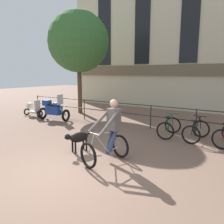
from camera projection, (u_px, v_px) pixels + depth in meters
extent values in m
plane|color=#7A5B4C|center=(62.00, 174.00, 5.23)|extent=(60.00, 60.00, 0.00)
cylinder|color=#2D2B28|center=(38.00, 104.00, 13.48)|extent=(0.05, 0.05, 1.05)
cylinder|color=#2D2B28|center=(59.00, 106.00, 12.46)|extent=(0.05, 0.05, 1.05)
cylinder|color=#2D2B28|center=(84.00, 109.00, 11.45)|extent=(0.05, 0.05, 1.05)
cylinder|color=#2D2B28|center=(114.00, 113.00, 10.43)|extent=(0.05, 0.05, 1.05)
cylinder|color=#2D2B28|center=(151.00, 117.00, 9.41)|extent=(0.05, 0.05, 1.05)
cylinder|color=#2D2B28|center=(196.00, 122.00, 8.40)|extent=(0.05, 0.05, 1.05)
cylinder|color=#2D2B28|center=(151.00, 106.00, 9.33)|extent=(15.00, 0.04, 0.04)
cylinder|color=#2D2B28|center=(151.00, 116.00, 9.40)|extent=(15.00, 0.04, 0.04)
cube|color=beige|center=(192.00, 20.00, 13.30)|extent=(18.00, 0.60, 11.24)
cube|color=brown|center=(187.00, 70.00, 13.52)|extent=(17.10, 0.12, 0.70)
cube|color=black|center=(104.00, 22.00, 16.34)|extent=(1.10, 0.06, 6.29)
cube|color=black|center=(143.00, 16.00, 14.64)|extent=(1.10, 0.06, 6.29)
cube|color=black|center=(191.00, 9.00, 12.93)|extent=(1.10, 0.06, 6.29)
torus|color=black|center=(88.00, 155.00, 5.51)|extent=(0.67, 0.25, 0.68)
torus|color=black|center=(120.00, 146.00, 6.22)|extent=(0.67, 0.25, 0.68)
cylinder|color=#9E998E|center=(102.00, 143.00, 5.74)|extent=(0.17, 0.48, 0.60)
cylinder|color=#9E998E|center=(111.00, 142.00, 5.96)|extent=(0.10, 0.23, 0.52)
cylinder|color=#9E998E|center=(104.00, 133.00, 5.76)|extent=(0.22, 0.65, 0.10)
cylinder|color=#9E998E|center=(114.00, 149.00, 6.08)|extent=(0.15, 0.43, 0.08)
cylinder|color=#9E998E|center=(117.00, 139.00, 6.10)|extent=(0.10, 0.26, 0.47)
cylinder|color=#9E998E|center=(91.00, 145.00, 5.53)|extent=(0.09, 0.22, 0.54)
cylinder|color=#9E998E|center=(94.00, 134.00, 5.55)|extent=(0.47, 0.16, 0.03)
cube|color=black|center=(114.00, 131.00, 5.98)|extent=(0.18, 0.26, 0.05)
cube|color=#56514C|center=(114.00, 120.00, 5.92)|extent=(0.41, 0.31, 0.60)
sphere|color=tan|center=(114.00, 103.00, 5.84)|extent=(0.22, 0.22, 0.22)
cylinder|color=#56514C|center=(99.00, 120.00, 5.87)|extent=(0.33, 0.69, 0.60)
cylinder|color=#56514C|center=(109.00, 123.00, 5.55)|extent=(0.21, 0.72, 0.60)
cylinder|color=navy|center=(109.00, 142.00, 6.02)|extent=(0.16, 0.32, 0.69)
cylinder|color=navy|center=(113.00, 141.00, 5.90)|extent=(0.21, 0.32, 0.58)
ellipsoid|color=black|center=(79.00, 137.00, 6.71)|extent=(0.43, 0.67, 0.31)
cylinder|color=black|center=(72.00, 138.00, 6.54)|extent=(0.21, 0.21, 0.18)
sphere|color=black|center=(68.00, 137.00, 6.44)|extent=(0.17, 0.17, 0.17)
cone|color=black|center=(65.00, 138.00, 6.39)|extent=(0.12, 0.13, 0.10)
cylinder|color=black|center=(89.00, 133.00, 6.93)|extent=(0.11, 0.21, 0.12)
cylinder|color=black|center=(73.00, 146.00, 6.69)|extent=(0.06, 0.06, 0.39)
cylinder|color=black|center=(75.00, 147.00, 6.56)|extent=(0.06, 0.06, 0.39)
cylinder|color=black|center=(83.00, 143.00, 6.94)|extent=(0.06, 0.06, 0.39)
cylinder|color=black|center=(86.00, 144.00, 6.81)|extent=(0.06, 0.06, 0.39)
torus|color=black|center=(66.00, 116.00, 10.91)|extent=(0.21, 0.63, 0.62)
torus|color=black|center=(43.00, 113.00, 11.52)|extent=(0.21, 0.63, 0.62)
cube|color=navy|center=(54.00, 110.00, 11.18)|extent=(0.87, 0.52, 0.44)
ellipsoid|color=navy|center=(56.00, 105.00, 11.05)|extent=(0.52, 0.39, 0.24)
cube|color=black|center=(52.00, 105.00, 11.17)|extent=(0.60, 0.38, 0.10)
cylinder|color=#B2B2B7|center=(63.00, 112.00, 10.96)|extent=(0.42, 0.12, 0.41)
cube|color=silver|center=(60.00, 100.00, 10.90)|extent=(0.10, 0.44, 0.50)
cube|color=navy|center=(47.00, 103.00, 11.29)|extent=(0.37, 0.40, 0.28)
torus|color=black|center=(173.00, 125.00, 8.79)|extent=(0.66, 0.10, 0.66)
torus|color=black|center=(165.00, 131.00, 7.90)|extent=(0.66, 0.10, 0.66)
cylinder|color=#194C2D|center=(170.00, 121.00, 8.40)|extent=(0.06, 0.47, 0.58)
cylinder|color=#194C2D|center=(168.00, 124.00, 8.14)|extent=(0.05, 0.22, 0.51)
cylinder|color=#194C2D|center=(170.00, 116.00, 8.28)|extent=(0.07, 0.63, 0.10)
cylinder|color=#194C2D|center=(167.00, 130.00, 8.08)|extent=(0.05, 0.42, 0.07)
cylinder|color=#194C2D|center=(166.00, 124.00, 7.96)|extent=(0.04, 0.25, 0.46)
cylinder|color=#194C2D|center=(172.00, 119.00, 8.67)|extent=(0.04, 0.21, 0.52)
cylinder|color=#194C2D|center=(172.00, 113.00, 8.54)|extent=(0.48, 0.06, 0.03)
cube|color=black|center=(167.00, 117.00, 8.01)|extent=(0.13, 0.25, 0.05)
torus|color=black|center=(201.00, 129.00, 8.21)|extent=(0.66, 0.12, 0.66)
torus|color=black|center=(191.00, 135.00, 7.41)|extent=(0.66, 0.12, 0.66)
cylinder|color=black|center=(198.00, 125.00, 7.86)|extent=(0.08, 0.47, 0.58)
cylinder|color=black|center=(195.00, 127.00, 7.62)|extent=(0.05, 0.22, 0.51)
cylinder|color=black|center=(197.00, 118.00, 7.74)|extent=(0.09, 0.63, 0.10)
cylinder|color=black|center=(193.00, 134.00, 7.57)|extent=(0.07, 0.42, 0.07)
cylinder|color=black|center=(192.00, 128.00, 7.46)|extent=(0.05, 0.25, 0.46)
cylinder|color=black|center=(200.00, 123.00, 8.09)|extent=(0.05, 0.21, 0.52)
cylinder|color=black|center=(200.00, 116.00, 7.98)|extent=(0.48, 0.08, 0.03)
cube|color=black|center=(194.00, 120.00, 7.50)|extent=(0.14, 0.25, 0.05)
torus|color=black|center=(222.00, 139.00, 6.89)|extent=(0.66, 0.17, 0.66)
cylinder|color=maroon|center=(224.00, 139.00, 7.05)|extent=(0.09, 0.42, 0.07)
cylinder|color=maroon|center=(224.00, 132.00, 6.94)|extent=(0.06, 0.25, 0.46)
torus|color=black|center=(40.00, 114.00, 11.94)|extent=(0.10, 0.40, 0.40)
torus|color=black|center=(27.00, 112.00, 12.62)|extent=(0.10, 0.40, 0.40)
cube|color=beige|center=(33.00, 112.00, 12.27)|extent=(0.68, 0.31, 0.08)
cube|color=beige|center=(37.00, 106.00, 11.97)|extent=(0.11, 0.32, 0.72)
ellipsoid|color=beige|center=(30.00, 106.00, 12.37)|extent=(0.53, 0.32, 0.36)
cylinder|color=brown|center=(80.00, 86.00, 13.19)|extent=(0.26, 0.26, 3.24)
sphere|color=#386B33|center=(79.00, 42.00, 12.74)|extent=(3.55, 3.55, 3.55)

